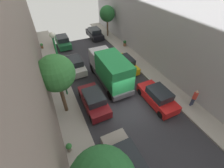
{
  "coord_description": "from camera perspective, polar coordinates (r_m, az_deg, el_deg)",
  "views": [
    {
      "loc": [
        -5.29,
        -7.87,
        10.55
      ],
      "look_at": [
        -0.17,
        2.93,
        0.5
      ],
      "focal_mm": 24.5,
      "sensor_mm": 36.0,
      "label": 1
    }
  ],
  "objects": [
    {
      "name": "potted_plant_3",
      "position": [
        11.67,
        -15.73,
        -21.75
      ],
      "size": [
        0.41,
        0.41,
        0.7
      ],
      "color": "#B2A899",
      "rests_on": "sidewalk_left"
    },
    {
      "name": "sidewalk_left",
      "position": [
        13.1,
        -14.22,
        -14.87
      ],
      "size": [
        2.0,
        44.0,
        0.15
      ],
      "primitive_type": "cube",
      "color": "#A8A399",
      "rests_on": "ground"
    },
    {
      "name": "parked_car_left_2",
      "position": [
        10.72,
        5.31,
        -26.84
      ],
      "size": [
        1.78,
        4.2,
        1.57
      ],
      "color": "gray",
      "rests_on": "ground"
    },
    {
      "name": "street_tree_1",
      "position": [
        26.18,
        -1.78,
        24.67
      ],
      "size": [
        2.4,
        2.4,
        4.69
      ],
      "color": "brown",
      "rests_on": "sidewalk_right"
    },
    {
      "name": "street_tree_0",
      "position": [
        11.64,
        -20.13,
        3.67
      ],
      "size": [
        2.74,
        2.74,
        5.36
      ],
      "color": "brown",
      "rests_on": "sidewalk_left"
    },
    {
      "name": "delivery_truck",
      "position": [
        15.47,
        -0.72,
        5.57
      ],
      "size": [
        2.26,
        6.6,
        3.38
      ],
      "color": "#4C4C51",
      "rests_on": "ground"
    },
    {
      "name": "parked_car_right_1",
      "position": [
        14.54,
        16.66,
        -4.6
      ],
      "size": [
        1.78,
        4.2,
        1.57
      ],
      "color": "red",
      "rests_on": "ground"
    },
    {
      "name": "parked_car_left_5",
      "position": [
        24.85,
        -17.88,
        14.86
      ],
      "size": [
        1.78,
        4.2,
        1.57
      ],
      "color": "#1E6638",
      "rests_on": "ground"
    },
    {
      "name": "parked_car_right_2",
      "position": [
        18.38,
        4.76,
        7.58
      ],
      "size": [
        1.78,
        4.2,
        1.57
      ],
      "color": "gold",
      "rests_on": "ground"
    },
    {
      "name": "parked_car_left_3",
      "position": [
        13.74,
        -6.81,
        -6.0
      ],
      "size": [
        1.78,
        4.2,
        1.57
      ],
      "color": "maroon",
      "rests_on": "ground"
    },
    {
      "name": "parked_car_right_3",
      "position": [
        26.76,
        -6.5,
        18.26
      ],
      "size": [
        1.78,
        4.2,
        1.57
      ],
      "color": "black",
      "rests_on": "ground"
    },
    {
      "name": "potted_plant_1",
      "position": [
        25.11,
        -24.76,
        12.91
      ],
      "size": [
        0.4,
        0.4,
        0.73
      ],
      "color": "brown",
      "rests_on": "sidewalk_left"
    },
    {
      "name": "sidewalk_right",
      "position": [
        16.66,
        20.86,
        -2.09
      ],
      "size": [
        2.0,
        44.0,
        0.15
      ],
      "primitive_type": "cube",
      "color": "#A8A399",
      "rests_on": "ground"
    },
    {
      "name": "parked_car_left_4",
      "position": [
        18.65,
        -13.63,
        7.03
      ],
      "size": [
        1.78,
        4.2,
        1.57
      ],
      "color": "white",
      "rests_on": "ground"
    },
    {
      "name": "lamp_post",
      "position": [
        13.35,
        -19.44,
        9.02
      ],
      "size": [
        0.44,
        0.44,
        6.17
      ],
      "color": "#26723F",
      "rests_on": "sidewalk_left"
    },
    {
      "name": "pedestrian",
      "position": [
        15.18,
        28.38,
        -4.48
      ],
      "size": [
        0.4,
        0.36,
        1.72
      ],
      "color": "#2D334C",
      "rests_on": "sidewalk_right"
    },
    {
      "name": "potted_plant_0",
      "position": [
        23.6,
        4.77,
        15.0
      ],
      "size": [
        0.46,
        0.46,
        0.85
      ],
      "color": "brown",
      "rests_on": "sidewalk_right"
    },
    {
      "name": "ground",
      "position": [
        14.18,
        5.76,
        -8.28
      ],
      "size": [
        32.0,
        32.0,
        0.0
      ],
      "primitive_type": "plane",
      "color": "#2D2D33"
    }
  ]
}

